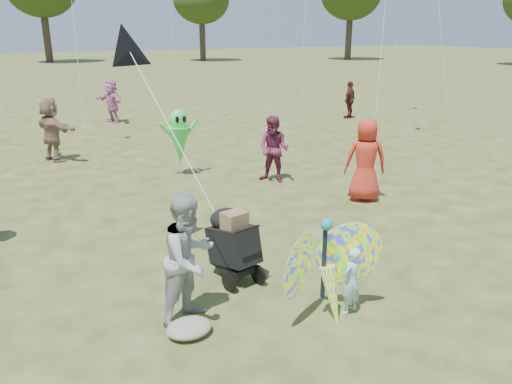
% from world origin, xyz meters
% --- Properties ---
extents(ground, '(160.00, 160.00, 0.00)m').
position_xyz_m(ground, '(0.00, 0.00, 0.00)').
color(ground, '#51592B').
rests_on(ground, ground).
extents(child_girl, '(0.40, 0.32, 0.95)m').
position_xyz_m(child_girl, '(0.06, -0.73, 0.47)').
color(child_girl, '#99CDD9').
rests_on(child_girl, ground).
extents(adult_man, '(1.06, 0.98, 1.74)m').
position_xyz_m(adult_man, '(-1.88, 0.10, 0.87)').
color(adult_man, '#9C9CA2').
rests_on(adult_man, ground).
extents(grey_bag, '(0.58, 0.48, 0.18)m').
position_xyz_m(grey_bag, '(-2.04, -0.23, 0.09)').
color(grey_bag, gray).
rests_on(grey_bag, ground).
extents(crowd_a, '(1.07, 0.95, 1.84)m').
position_xyz_m(crowd_a, '(3.21, 2.88, 0.92)').
color(crowd_a, red).
rests_on(crowd_a, ground).
extents(crowd_d, '(1.19, 1.76, 1.82)m').
position_xyz_m(crowd_d, '(-2.51, 9.69, 0.91)').
color(crowd_d, '#926C5A').
rests_on(crowd_d, ground).
extents(crowd_e, '(0.98, 1.01, 1.64)m').
position_xyz_m(crowd_e, '(2.12, 5.02, 0.82)').
color(crowd_e, '#682241').
rests_on(crowd_e, ground).
extents(crowd_h, '(0.97, 0.78, 1.54)m').
position_xyz_m(crowd_h, '(9.43, 11.56, 0.77)').
color(crowd_h, '#4B1E19').
rests_on(crowd_h, ground).
extents(crowd_j, '(1.05, 1.66, 1.71)m').
position_xyz_m(crowd_j, '(0.32, 15.12, 0.86)').
color(crowd_j, '#C570AD').
rests_on(crowd_j, ground).
extents(jogging_stroller, '(0.64, 1.11, 1.09)m').
position_xyz_m(jogging_stroller, '(-0.90, 0.93, 0.61)').
color(jogging_stroller, black).
rests_on(jogging_stroller, ground).
extents(butterfly_kite, '(1.74, 0.75, 1.59)m').
position_xyz_m(butterfly_kite, '(-0.28, -0.67, 0.67)').
color(butterfly_kite, '#E85A24').
rests_on(butterfly_kite, ground).
extents(delta_kite_rig, '(0.90, 2.32, 2.34)m').
position_xyz_m(delta_kite_rig, '(-1.93, 2.18, 3.32)').
color(delta_kite_rig, black).
rests_on(delta_kite_rig, ground).
extents(alien_kite, '(1.12, 0.69, 1.74)m').
position_xyz_m(alien_kite, '(0.22, 6.57, 0.97)').
color(alien_kite, '#36E84E').
rests_on(alien_kite, ground).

